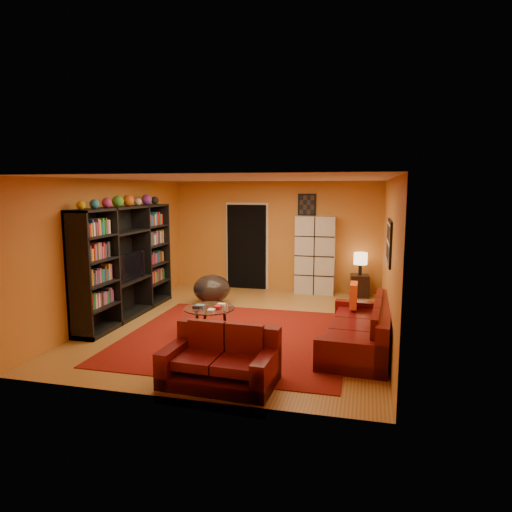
% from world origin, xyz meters
% --- Properties ---
extents(floor, '(6.00, 6.00, 0.00)m').
position_xyz_m(floor, '(0.00, 0.00, 0.00)').
color(floor, olive).
rests_on(floor, ground).
extents(ceiling, '(6.00, 6.00, 0.00)m').
position_xyz_m(ceiling, '(0.00, 0.00, 2.60)').
color(ceiling, white).
rests_on(ceiling, wall_back).
extents(wall_back, '(6.00, 0.00, 6.00)m').
position_xyz_m(wall_back, '(0.00, 3.00, 1.30)').
color(wall_back, '#BE7129').
rests_on(wall_back, floor).
extents(wall_front, '(6.00, 0.00, 6.00)m').
position_xyz_m(wall_front, '(0.00, -3.00, 1.30)').
color(wall_front, '#BE7129').
rests_on(wall_front, floor).
extents(wall_left, '(0.00, 6.00, 6.00)m').
position_xyz_m(wall_left, '(-2.50, 0.00, 1.30)').
color(wall_left, '#BE7129').
rests_on(wall_left, floor).
extents(wall_right, '(0.00, 6.00, 6.00)m').
position_xyz_m(wall_right, '(2.50, 0.00, 1.30)').
color(wall_right, '#BE7129').
rests_on(wall_right, floor).
extents(rug, '(3.60, 3.60, 0.01)m').
position_xyz_m(rug, '(0.10, -0.70, 0.01)').
color(rug, '#5C0E0A').
rests_on(rug, floor).
extents(doorway, '(0.95, 0.10, 2.04)m').
position_xyz_m(doorway, '(-0.70, 2.96, 1.02)').
color(doorway, black).
rests_on(doorway, floor).
extents(wall_art_right, '(0.03, 1.00, 0.70)m').
position_xyz_m(wall_art_right, '(2.48, -0.30, 1.60)').
color(wall_art_right, black).
rests_on(wall_art_right, wall_right).
extents(wall_art_back, '(0.42, 0.03, 0.52)m').
position_xyz_m(wall_art_back, '(0.75, 2.98, 2.05)').
color(wall_art_back, black).
rests_on(wall_art_back, wall_back).
extents(entertainment_unit, '(0.45, 3.00, 2.10)m').
position_xyz_m(entertainment_unit, '(-2.27, 0.00, 1.05)').
color(entertainment_unit, black).
rests_on(entertainment_unit, floor).
extents(tv, '(0.91, 0.12, 0.52)m').
position_xyz_m(tv, '(-2.23, -0.04, 0.98)').
color(tv, black).
rests_on(tv, entertainment_unit).
extents(sofa, '(1.10, 2.41, 0.85)m').
position_xyz_m(sofa, '(2.14, -0.73, 0.28)').
color(sofa, '#4C0A0D').
rests_on(sofa, rug).
extents(loveseat, '(1.44, 0.91, 0.85)m').
position_xyz_m(loveseat, '(0.41, -2.42, 0.29)').
color(loveseat, '#4C0A0D').
rests_on(loveseat, rug).
extents(throw_pillow, '(0.12, 0.42, 0.42)m').
position_xyz_m(throw_pillow, '(1.95, 0.10, 0.63)').
color(throw_pillow, '#F75A1B').
rests_on(throw_pillow, sofa).
extents(coffee_table, '(0.86, 0.86, 0.43)m').
position_xyz_m(coffee_table, '(-0.41, -0.59, 0.39)').
color(coffee_table, silver).
rests_on(coffee_table, floor).
extents(storage_cabinet, '(0.91, 0.41, 1.80)m').
position_xyz_m(storage_cabinet, '(0.98, 2.80, 0.90)').
color(storage_cabinet, beige).
rests_on(storage_cabinet, floor).
extents(bowl_chair, '(0.78, 0.78, 0.63)m').
position_xyz_m(bowl_chair, '(-1.00, 1.22, 0.34)').
color(bowl_chair, black).
rests_on(bowl_chair, floor).
extents(side_table, '(0.44, 0.44, 0.50)m').
position_xyz_m(side_table, '(2.01, 2.70, 0.25)').
color(side_table, black).
rests_on(side_table, floor).
extents(table_lamp, '(0.30, 0.30, 0.51)m').
position_xyz_m(table_lamp, '(2.01, 2.70, 0.86)').
color(table_lamp, black).
rests_on(table_lamp, side_table).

